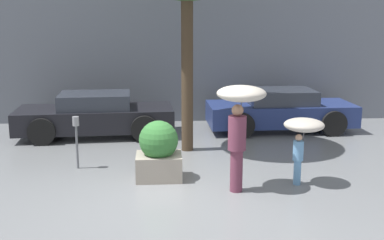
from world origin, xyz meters
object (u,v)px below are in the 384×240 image
Objects in this scene: planter_box at (159,151)px; parked_car_near at (95,115)px; person_child at (303,130)px; parked_car_far at (280,111)px; parking_meter at (76,131)px; person_adult at (240,111)px.

planter_box is 0.28× the size of parked_car_near.
person_child is 4.71m from parked_car_far.
parked_car_far is 6.23m from parking_meter.
person_child is at bearing -45.69° from person_adult.
parked_car_far is (2.01, 4.83, -0.95)m from person_adult.
parked_car_near and parked_car_far have the same top height.
person_child reaches higher than parking_meter.
person_adult is at bearing 156.13° from parked_car_far.
parking_meter is (-1.77, 0.81, 0.25)m from planter_box.
planter_box is 2.89m from person_child.
parking_meter is at bearing 99.74° from person_adult.
person_adult is 1.51× the size of person_child.
parked_car_near is 2.96m from parking_meter.
parked_car_near is (-3.26, 4.50, -0.95)m from person_adult.
person_adult reaches higher than parked_car_far.
planter_box is 4.14m from parked_car_near.
planter_box is at bearing 98.96° from person_adult.
parked_car_near is 5.28m from parked_car_far.
parked_car_far reaches higher than parking_meter.
parked_car_near is at bearing 130.66° from person_child.
person_child reaches higher than parked_car_near.
parked_car_near is (-1.74, 3.76, -0.00)m from planter_box.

